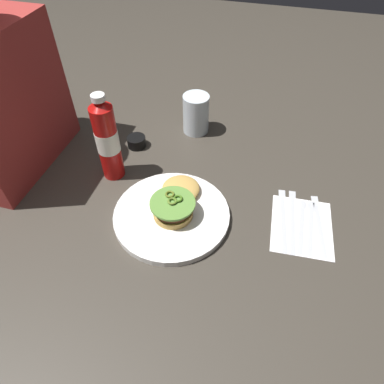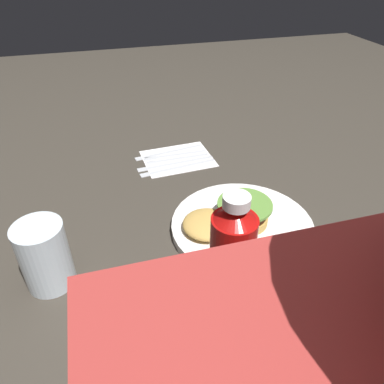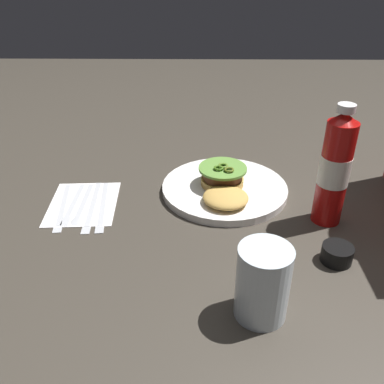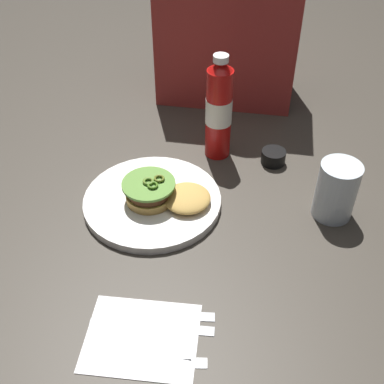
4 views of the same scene
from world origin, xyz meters
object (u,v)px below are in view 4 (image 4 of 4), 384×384
(diner_person, at_px, (229,13))
(table_knife, at_px, (162,314))
(spoon_utensil, at_px, (158,338))
(water_glass, at_px, (336,190))
(fork_utensil, at_px, (150,350))
(ketchup_bottle, at_px, (219,110))
(napkin, at_px, (142,337))
(condiment_cup, at_px, (273,157))
(steak_knife, at_px, (160,326))
(butter_knife, at_px, (152,361))
(burger_sandwich, at_px, (163,194))
(dinner_plate, at_px, (152,201))

(diner_person, bearing_deg, table_knife, -91.25)
(spoon_utensil, bearing_deg, water_glass, 50.83)
(water_glass, distance_m, fork_utensil, 0.49)
(ketchup_bottle, distance_m, table_knife, 0.50)
(water_glass, xyz_separation_m, diner_person, (-0.28, 0.47, 0.17))
(napkin, bearing_deg, condiment_cup, 69.62)
(napkin, bearing_deg, water_glass, 48.24)
(spoon_utensil, bearing_deg, steak_knife, 97.19)
(butter_knife, bearing_deg, burger_sandwich, 99.44)
(water_glass, height_order, table_knife, water_glass)
(butter_knife, bearing_deg, table_knife, 92.69)
(burger_sandwich, height_order, table_knife, burger_sandwich)
(ketchup_bottle, bearing_deg, fork_utensil, -93.70)
(dinner_plate, height_order, spoon_utensil, dinner_plate)
(water_glass, distance_m, butter_knife, 0.50)
(butter_knife, relative_size, table_knife, 0.95)
(steak_knife, bearing_deg, butter_knife, -87.74)
(ketchup_bottle, height_order, fork_utensil, ketchup_bottle)
(diner_person, bearing_deg, condiment_cup, -64.11)
(diner_person, bearing_deg, spoon_utensil, -90.86)
(dinner_plate, height_order, fork_utensil, dinner_plate)
(ketchup_bottle, bearing_deg, water_glass, -33.13)
(fork_utensil, distance_m, spoon_utensil, 0.02)
(ketchup_bottle, height_order, steak_knife, ketchup_bottle)
(condiment_cup, bearing_deg, water_glass, -50.71)
(condiment_cup, height_order, butter_knife, condiment_cup)
(ketchup_bottle, height_order, diner_person, diner_person)
(diner_person, bearing_deg, dinner_plate, -101.01)
(water_glass, distance_m, diner_person, 0.57)
(dinner_plate, xyz_separation_m, water_glass, (0.38, 0.04, 0.05))
(condiment_cup, bearing_deg, spoon_utensil, -107.58)
(napkin, relative_size, spoon_utensil, 1.04)
(dinner_plate, relative_size, diner_person, 0.53)
(napkin, relative_size, diner_person, 0.33)
(fork_utensil, xyz_separation_m, table_knife, (0.00, 0.07, 0.00))
(table_knife, bearing_deg, diner_person, 88.75)
(spoon_utensil, bearing_deg, napkin, -179.52)
(ketchup_bottle, height_order, water_glass, ketchup_bottle)
(dinner_plate, height_order, table_knife, dinner_plate)
(napkin, bearing_deg, dinner_plate, 100.10)
(condiment_cup, relative_size, spoon_utensil, 0.32)
(napkin, relative_size, table_knife, 0.89)
(water_glass, bearing_deg, butter_knife, -126.22)
(butter_knife, relative_size, fork_utensil, 1.11)
(diner_person, bearing_deg, napkin, -92.81)
(dinner_plate, xyz_separation_m, steak_knife, (0.08, -0.30, -0.00))
(water_glass, xyz_separation_m, napkin, (-0.32, -0.36, -0.06))
(condiment_cup, bearing_deg, napkin, -110.38)
(butter_knife, bearing_deg, steak_knife, 92.26)
(ketchup_bottle, relative_size, water_glass, 2.03)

